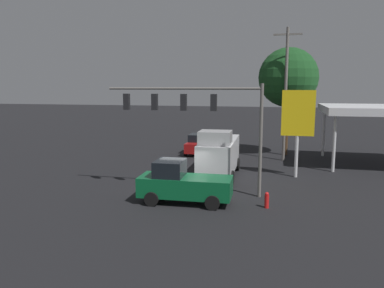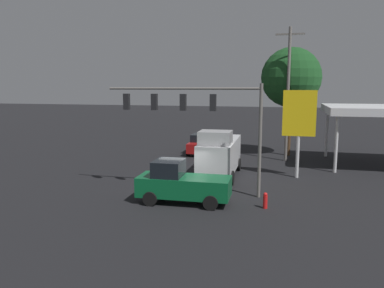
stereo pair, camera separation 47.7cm
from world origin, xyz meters
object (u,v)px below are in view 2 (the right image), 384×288
at_px(pickup_parked, 181,183).
at_px(sedan_waiting, 201,144).
at_px(utility_pole, 288,92).
at_px(delivery_truck, 220,154).
at_px(traffic_signal_assembly, 195,110).
at_px(price_sign, 299,117).
at_px(street_tree, 291,78).
at_px(fire_hydrant, 265,201).

xyz_separation_m(pickup_parked, sedan_waiting, (2.33, -15.34, -0.16)).
xyz_separation_m(utility_pole, delivery_truck, (4.65, 7.28, -4.33)).
xyz_separation_m(traffic_signal_assembly, price_sign, (-6.21, -5.54, -0.72)).
xyz_separation_m(utility_pole, price_sign, (-0.81, 6.11, -1.63)).
height_order(delivery_truck, street_tree, street_tree).
distance_m(utility_pole, pickup_parked, 15.68).
height_order(utility_pole, sedan_waiting, utility_pole).
bearing_deg(utility_pole, pickup_parked, 67.45).
relative_size(delivery_truck, street_tree, 0.68).
bearing_deg(delivery_truck, price_sign, 101.13).
relative_size(price_sign, delivery_truck, 0.92).
bearing_deg(price_sign, pickup_parked, 49.56).
height_order(traffic_signal_assembly, fire_hydrant, traffic_signal_assembly).
bearing_deg(fire_hydrant, pickup_parked, 0.70).
distance_m(traffic_signal_assembly, delivery_truck, 5.61).
relative_size(sedan_waiting, delivery_truck, 0.64).
bearing_deg(price_sign, sedan_waiting, -41.03).
distance_m(delivery_truck, fire_hydrant, 7.48).
height_order(price_sign, sedan_waiting, price_sign).
xyz_separation_m(sedan_waiting, fire_hydrant, (-7.01, 15.28, -0.51)).
height_order(street_tree, fire_hydrant, street_tree).
bearing_deg(utility_pole, street_tree, -95.06).
distance_m(street_tree, fire_hydrant, 17.89).
height_order(price_sign, fire_hydrant, price_sign).
relative_size(sedan_waiting, fire_hydrant, 5.01).
bearing_deg(utility_pole, sedan_waiting, -11.17).
bearing_deg(street_tree, pickup_parked, 70.18).
relative_size(sedan_waiting, street_tree, 0.44).
bearing_deg(traffic_signal_assembly, sedan_waiting, -78.75).
distance_m(traffic_signal_assembly, utility_pole, 12.88).
distance_m(price_sign, pickup_parked, 10.57).
bearing_deg(street_tree, price_sign, 93.61).
bearing_deg(fire_hydrant, utility_pole, -94.30).
height_order(sedan_waiting, street_tree, street_tree).
relative_size(utility_pole, price_sign, 1.83).
distance_m(pickup_parked, street_tree, 18.63).
bearing_deg(delivery_truck, street_tree, 153.05).
bearing_deg(delivery_truck, utility_pole, 146.46).
xyz_separation_m(sedan_waiting, street_tree, (-8.29, -1.18, 6.37)).
relative_size(utility_pole, sedan_waiting, 2.60).
xyz_separation_m(price_sign, delivery_truck, (5.46, 1.17, -2.70)).
distance_m(utility_pole, street_tree, 3.06).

